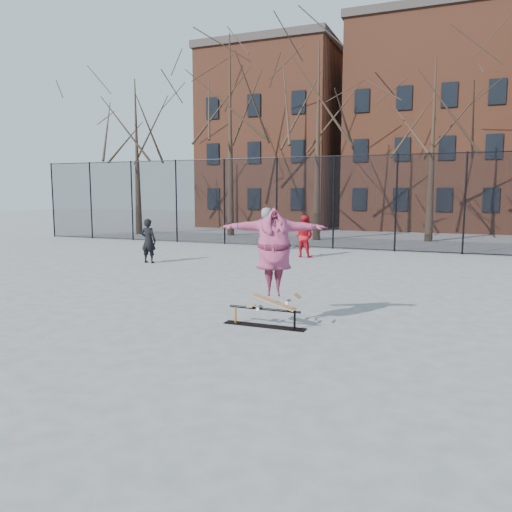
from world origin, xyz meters
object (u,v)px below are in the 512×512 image
at_px(skateboard, 274,306).
at_px(skater, 274,260).
at_px(bystander_grey, 267,229).
at_px(bystander_black, 148,241).
at_px(skate_rail, 264,319).
at_px(bystander_red, 304,236).

relative_size(skateboard, skater, 0.46).
xyz_separation_m(bystander_grey, bystander_black, (-2.49, -4.94, -0.14)).
height_order(skate_rail, bystander_red, bystander_red).
relative_size(skateboard, bystander_grey, 0.49).
distance_m(skater, bystander_grey, 11.97).
bearing_deg(skater, bystander_black, 114.67).
bearing_deg(skate_rail, bystander_black, 137.35).
xyz_separation_m(skate_rail, bystander_grey, (-4.22, 11.13, 0.77)).
distance_m(skate_rail, bystander_red, 9.99).
height_order(skateboard, skater, skater).
distance_m(skate_rail, skater, 1.12).
height_order(skate_rail, skater, skater).
bearing_deg(skateboard, skate_rail, 180.00).
bearing_deg(bystander_red, skate_rail, 111.39).
distance_m(skateboard, bystander_red, 10.02).
relative_size(skater, bystander_grey, 1.07).
bearing_deg(skate_rail, skateboard, 0.00).
xyz_separation_m(skateboard, bystander_grey, (-4.41, 11.13, 0.51)).
bearing_deg(bystander_red, skateboard, 112.41).
bearing_deg(bystander_black, bystander_grey, -118.56).
bearing_deg(bystander_grey, bystander_red, 155.23).
relative_size(skate_rail, skateboard, 1.75).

